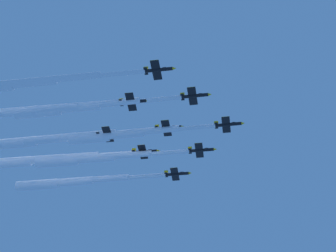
{
  "coord_description": "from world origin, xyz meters",
  "views": [
    {
      "loc": [
        -30.19,
        144.64,
        77.78
      ],
      "look_at": [
        0.0,
        0.0,
        210.13
      ],
      "focal_mm": 63.07,
      "sensor_mm": 36.0,
      "label": 1
    }
  ],
  "objects_px": {
    "jet_port_mid": "(52,139)",
    "jet_starboard_mid": "(71,182)",
    "jet_starboard_inner": "(76,108)",
    "jet_port_inner": "(93,158)",
    "jet_port_outer": "(30,83)",
    "jet_lead": "(124,134)",
    "jet_trail_port": "(12,112)",
    "jet_trail_starboard": "(3,144)",
    "jet_starboard_outer": "(45,159)"
  },
  "relations": [
    {
      "from": "jet_port_outer",
      "to": "jet_starboard_outer",
      "type": "bearing_deg",
      "value": -76.79
    },
    {
      "from": "jet_lead",
      "to": "jet_trail_port",
      "type": "relative_size",
      "value": 0.89
    },
    {
      "from": "jet_port_mid",
      "to": "jet_port_inner",
      "type": "bearing_deg",
      "value": -130.56
    },
    {
      "from": "jet_port_mid",
      "to": "jet_port_outer",
      "type": "xyz_separation_m",
      "value": [
        -1.68,
        25.16,
        1.79
      ]
    },
    {
      "from": "jet_port_inner",
      "to": "jet_trail_starboard",
      "type": "xyz_separation_m",
      "value": [
        27.88,
        14.13,
        -0.13
      ]
    },
    {
      "from": "jet_trail_port",
      "to": "jet_port_outer",
      "type": "bearing_deg",
      "value": 133.48
    },
    {
      "from": "jet_lead",
      "to": "jet_port_mid",
      "type": "distance_m",
      "value": 25.01
    },
    {
      "from": "jet_starboard_mid",
      "to": "jet_trail_port",
      "type": "xyz_separation_m",
      "value": [
        7.72,
        38.23,
        1.96
      ]
    },
    {
      "from": "jet_port_inner",
      "to": "jet_starboard_outer",
      "type": "distance_m",
      "value": 17.64
    },
    {
      "from": "jet_port_mid",
      "to": "jet_starboard_mid",
      "type": "xyz_separation_m",
      "value": [
        1.19,
        -24.24,
        -0.52
      ]
    },
    {
      "from": "jet_port_inner",
      "to": "jet_starboard_mid",
      "type": "bearing_deg",
      "value": -44.66
    },
    {
      "from": "jet_starboard_inner",
      "to": "jet_trail_starboard",
      "type": "bearing_deg",
      "value": -18.57
    },
    {
      "from": "jet_starboard_mid",
      "to": "jet_port_mid",
      "type": "bearing_deg",
      "value": 92.81
    },
    {
      "from": "jet_port_outer",
      "to": "jet_starboard_outer",
      "type": "relative_size",
      "value": 1.11
    },
    {
      "from": "jet_starboard_inner",
      "to": "jet_trail_port",
      "type": "height_order",
      "value": "jet_starboard_inner"
    },
    {
      "from": "jet_port_inner",
      "to": "jet_trail_port",
      "type": "distance_m",
      "value": 33.01
    },
    {
      "from": "jet_port_inner",
      "to": "jet_trail_starboard",
      "type": "height_order",
      "value": "jet_port_inner"
    },
    {
      "from": "jet_port_inner",
      "to": "jet_port_mid",
      "type": "height_order",
      "value": "jet_port_mid"
    },
    {
      "from": "jet_starboard_mid",
      "to": "jet_trail_starboard",
      "type": "relative_size",
      "value": 1.05
    },
    {
      "from": "jet_lead",
      "to": "jet_port_mid",
      "type": "relative_size",
      "value": 0.89
    },
    {
      "from": "jet_starboard_inner",
      "to": "jet_trail_port",
      "type": "bearing_deg",
      "value": 6.55
    },
    {
      "from": "jet_port_mid",
      "to": "jet_trail_port",
      "type": "height_order",
      "value": "jet_trail_port"
    },
    {
      "from": "jet_port_inner",
      "to": "jet_trail_port",
      "type": "xyz_separation_m",
      "value": [
        19.61,
        26.49,
        1.89
      ]
    },
    {
      "from": "jet_lead",
      "to": "jet_starboard_outer",
      "type": "xyz_separation_m",
      "value": [
        31.77,
        -9.24,
        1.51
      ]
    },
    {
      "from": "jet_trail_port",
      "to": "jet_trail_starboard",
      "type": "distance_m",
      "value": 15.01
    },
    {
      "from": "jet_port_mid",
      "to": "jet_starboard_mid",
      "type": "relative_size",
      "value": 1.02
    },
    {
      "from": "jet_port_inner",
      "to": "jet_port_outer",
      "type": "height_order",
      "value": "jet_port_outer"
    },
    {
      "from": "jet_starboard_inner",
      "to": "jet_port_mid",
      "type": "xyz_separation_m",
      "value": [
        12.33,
        -11.56,
        -1.67
      ]
    },
    {
      "from": "jet_trail_port",
      "to": "jet_port_inner",
      "type": "bearing_deg",
      "value": -126.51
    },
    {
      "from": "jet_starboard_mid",
      "to": "jet_starboard_outer",
      "type": "distance_m",
      "value": 14.35
    },
    {
      "from": "jet_lead",
      "to": "jet_port_inner",
      "type": "bearing_deg",
      "value": -36.71
    },
    {
      "from": "jet_lead",
      "to": "jet_starboard_inner",
      "type": "bearing_deg",
      "value": 46.86
    },
    {
      "from": "jet_port_outer",
      "to": "jet_port_mid",
      "type": "bearing_deg",
      "value": -86.18
    },
    {
      "from": "jet_trail_port",
      "to": "jet_trail_starboard",
      "type": "bearing_deg",
      "value": -56.18
    },
    {
      "from": "jet_port_mid",
      "to": "jet_port_outer",
      "type": "height_order",
      "value": "jet_port_outer"
    },
    {
      "from": "jet_starboard_mid",
      "to": "jet_starboard_outer",
      "type": "relative_size",
      "value": 1.08
    },
    {
      "from": "jet_lead",
      "to": "jet_starboard_mid",
      "type": "bearing_deg",
      "value": -40.56
    },
    {
      "from": "jet_lead",
      "to": "jet_starboard_inner",
      "type": "xyz_separation_m",
      "value": [
        12.59,
        13.44,
        2.32
      ]
    },
    {
      "from": "jet_starboard_inner",
      "to": "jet_port_outer",
      "type": "bearing_deg",
      "value": 51.94
    },
    {
      "from": "jet_port_inner",
      "to": "jet_port_mid",
      "type": "relative_size",
      "value": 0.96
    },
    {
      "from": "jet_port_outer",
      "to": "jet_starboard_outer",
      "type": "distance_m",
      "value": 37.28
    },
    {
      "from": "jet_port_inner",
      "to": "jet_starboard_outer",
      "type": "bearing_deg",
      "value": 4.47
    },
    {
      "from": "jet_starboard_inner",
      "to": "jet_trail_port",
      "type": "relative_size",
      "value": 0.97
    },
    {
      "from": "jet_port_outer",
      "to": "jet_trail_starboard",
      "type": "bearing_deg",
      "value": -51.27
    },
    {
      "from": "jet_port_outer",
      "to": "jet_port_inner",
      "type": "bearing_deg",
      "value": -103.46
    },
    {
      "from": "jet_trail_starboard",
      "to": "jet_lead",
      "type": "bearing_deg",
      "value": -175.22
    },
    {
      "from": "jet_port_inner",
      "to": "jet_starboard_mid",
      "type": "height_order",
      "value": "jet_port_inner"
    },
    {
      "from": "jet_trail_port",
      "to": "jet_starboard_inner",
      "type": "bearing_deg",
      "value": -173.45
    },
    {
      "from": "jet_starboard_outer",
      "to": "jet_trail_port",
      "type": "height_order",
      "value": "jet_trail_port"
    },
    {
      "from": "jet_lead",
      "to": "jet_trail_port",
      "type": "height_order",
      "value": "jet_trail_port"
    }
  ]
}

